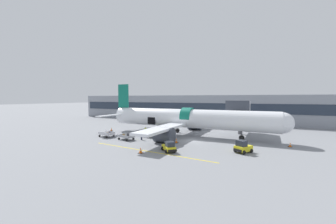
{
  "coord_description": "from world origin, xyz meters",
  "views": [
    {
      "loc": [
        11.61,
        -32.89,
        7.38
      ],
      "look_at": [
        -5.08,
        0.92,
        4.77
      ],
      "focal_mm": 22.0,
      "sensor_mm": 36.0,
      "label": 1
    }
  ],
  "objects_px": {
    "baggage_cart_queued": "(126,137)",
    "ground_crew_loader_a": "(146,131)",
    "baggage_tug_lead": "(169,147)",
    "suitcase_on_tarmac_upright": "(154,138)",
    "ground_crew_loader_b": "(161,132)",
    "airplane": "(185,119)",
    "ground_crew_supervisor": "(141,135)",
    "baggage_tug_mid": "(243,147)",
    "ground_crew_driver": "(170,133)",
    "baggage_cart_loading": "(148,135)",
    "baggage_cart_empty": "(107,134)"
  },
  "relations": [
    {
      "from": "ground_crew_loader_a",
      "to": "suitcase_on_tarmac_upright",
      "type": "distance_m",
      "value": 5.47
    },
    {
      "from": "baggage_cart_empty",
      "to": "baggage_tug_lead",
      "type": "bearing_deg",
      "value": -16.17
    },
    {
      "from": "suitcase_on_tarmac_upright",
      "to": "ground_crew_loader_b",
      "type": "bearing_deg",
      "value": 92.82
    },
    {
      "from": "ground_crew_loader_a",
      "to": "suitcase_on_tarmac_upright",
      "type": "relative_size",
      "value": 2.52
    },
    {
      "from": "baggage_tug_lead",
      "to": "baggage_tug_mid",
      "type": "distance_m",
      "value": 9.95
    },
    {
      "from": "ground_crew_loader_a",
      "to": "suitcase_on_tarmac_upright",
      "type": "height_order",
      "value": "ground_crew_loader_a"
    },
    {
      "from": "baggage_tug_mid",
      "to": "baggage_cart_queued",
      "type": "xyz_separation_m",
      "value": [
        -19.34,
        -0.13,
        -0.22
      ]
    },
    {
      "from": "baggage_cart_empty",
      "to": "suitcase_on_tarmac_upright",
      "type": "bearing_deg",
      "value": 9.39
    },
    {
      "from": "baggage_tug_mid",
      "to": "suitcase_on_tarmac_upright",
      "type": "distance_m",
      "value": 15.07
    },
    {
      "from": "baggage_cart_queued",
      "to": "baggage_tug_mid",
      "type": "bearing_deg",
      "value": 0.37
    },
    {
      "from": "baggage_cart_loading",
      "to": "ground_crew_supervisor",
      "type": "height_order",
      "value": "ground_crew_supervisor"
    },
    {
      "from": "baggage_cart_empty",
      "to": "ground_crew_driver",
      "type": "bearing_deg",
      "value": 24.03
    },
    {
      "from": "baggage_tug_lead",
      "to": "baggage_cart_queued",
      "type": "xyz_separation_m",
      "value": [
        -10.21,
        3.83,
        -0.13
      ]
    },
    {
      "from": "ground_crew_loader_b",
      "to": "suitcase_on_tarmac_upright",
      "type": "distance_m",
      "value": 3.01
    },
    {
      "from": "baggage_cart_loading",
      "to": "ground_crew_loader_a",
      "type": "bearing_deg",
      "value": 132.65
    },
    {
      "from": "baggage_tug_mid",
      "to": "ground_crew_driver",
      "type": "bearing_deg",
      "value": 158.75
    },
    {
      "from": "baggage_cart_loading",
      "to": "ground_crew_loader_a",
      "type": "relative_size",
      "value": 2.22
    },
    {
      "from": "baggage_cart_loading",
      "to": "baggage_cart_empty",
      "type": "height_order",
      "value": "baggage_cart_loading"
    },
    {
      "from": "baggage_tug_mid",
      "to": "ground_crew_loader_b",
      "type": "height_order",
      "value": "ground_crew_loader_b"
    },
    {
      "from": "baggage_tug_mid",
      "to": "ground_crew_driver",
      "type": "height_order",
      "value": "baggage_tug_mid"
    },
    {
      "from": "baggage_tug_mid",
      "to": "baggage_cart_queued",
      "type": "bearing_deg",
      "value": -179.63
    },
    {
      "from": "baggage_cart_empty",
      "to": "ground_crew_loader_a",
      "type": "distance_m",
      "value": 7.34
    },
    {
      "from": "baggage_tug_lead",
      "to": "baggage_cart_queued",
      "type": "distance_m",
      "value": 10.9
    },
    {
      "from": "baggage_tug_mid",
      "to": "ground_crew_supervisor",
      "type": "bearing_deg",
      "value": 176.45
    },
    {
      "from": "baggage_cart_empty",
      "to": "ground_crew_supervisor",
      "type": "distance_m",
      "value": 7.3
    },
    {
      "from": "baggage_cart_loading",
      "to": "ground_crew_supervisor",
      "type": "bearing_deg",
      "value": -83.21
    },
    {
      "from": "baggage_cart_loading",
      "to": "airplane",
      "type": "bearing_deg",
      "value": 38.95
    },
    {
      "from": "ground_crew_supervisor",
      "to": "airplane",
      "type": "bearing_deg",
      "value": 53.42
    },
    {
      "from": "baggage_cart_queued",
      "to": "ground_crew_supervisor",
      "type": "relative_size",
      "value": 2.5
    },
    {
      "from": "airplane",
      "to": "baggage_tug_mid",
      "type": "bearing_deg",
      "value": -35.57
    },
    {
      "from": "baggage_cart_queued",
      "to": "ground_crew_loader_a",
      "type": "height_order",
      "value": "ground_crew_loader_a"
    },
    {
      "from": "baggage_cart_loading",
      "to": "ground_crew_loader_b",
      "type": "bearing_deg",
      "value": 28.41
    },
    {
      "from": "ground_crew_supervisor",
      "to": "suitcase_on_tarmac_upright",
      "type": "distance_m",
      "value": 2.28
    },
    {
      "from": "airplane",
      "to": "baggage_cart_loading",
      "type": "bearing_deg",
      "value": -141.05
    },
    {
      "from": "ground_crew_loader_a",
      "to": "baggage_cart_loading",
      "type": "bearing_deg",
      "value": -47.35
    },
    {
      "from": "baggage_cart_loading",
      "to": "ground_crew_supervisor",
      "type": "distance_m",
      "value": 2.68
    },
    {
      "from": "baggage_cart_queued",
      "to": "suitcase_on_tarmac_upright",
      "type": "relative_size",
      "value": 6.24
    },
    {
      "from": "baggage_tug_lead",
      "to": "ground_crew_supervisor",
      "type": "distance_m",
      "value": 9.29
    },
    {
      "from": "baggage_tug_mid",
      "to": "ground_crew_loader_a",
      "type": "height_order",
      "value": "baggage_tug_mid"
    },
    {
      "from": "ground_crew_driver",
      "to": "suitcase_on_tarmac_upright",
      "type": "distance_m",
      "value": 3.64
    },
    {
      "from": "baggage_cart_empty",
      "to": "ground_crew_loader_b",
      "type": "relative_size",
      "value": 2.17
    },
    {
      "from": "airplane",
      "to": "suitcase_on_tarmac_upright",
      "type": "distance_m",
      "value": 7.76
    },
    {
      "from": "baggage_tug_lead",
      "to": "suitcase_on_tarmac_upright",
      "type": "xyz_separation_m",
      "value": [
        -5.8,
        5.91,
        -0.35
      ]
    },
    {
      "from": "baggage_cart_empty",
      "to": "ground_crew_driver",
      "type": "height_order",
      "value": "ground_crew_driver"
    },
    {
      "from": "baggage_cart_loading",
      "to": "ground_crew_loader_a",
      "type": "xyz_separation_m",
      "value": [
        -1.73,
        1.88,
        0.36
      ]
    },
    {
      "from": "baggage_tug_mid",
      "to": "baggage_cart_empty",
      "type": "xyz_separation_m",
      "value": [
        -24.22,
        0.42,
        -0.19
      ]
    },
    {
      "from": "baggage_tug_mid",
      "to": "baggage_cart_empty",
      "type": "relative_size",
      "value": 0.69
    },
    {
      "from": "airplane",
      "to": "suitcase_on_tarmac_upright",
      "type": "xyz_separation_m",
      "value": [
        -3.35,
        -6.34,
        -2.97
      ]
    },
    {
      "from": "baggage_tug_mid",
      "to": "baggage_cart_empty",
      "type": "distance_m",
      "value": 24.22
    },
    {
      "from": "ground_crew_supervisor",
      "to": "baggage_cart_queued",
      "type": "bearing_deg",
      "value": -153.73
    }
  ]
}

